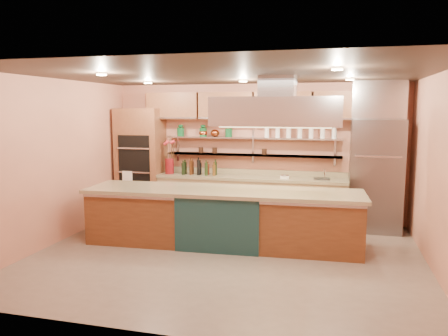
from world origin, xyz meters
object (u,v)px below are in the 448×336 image
(island, at_px, (223,217))
(copper_kettle, at_px, (215,133))
(kitchen_scale, at_px, (285,176))
(refrigerator, at_px, (375,176))
(green_canister, at_px, (229,133))
(flower_vase, at_px, (170,166))

(island, relative_size, copper_kettle, 23.80)
(island, height_order, kitchen_scale, kitchen_scale)
(refrigerator, bearing_deg, green_canister, 175.46)
(island, relative_size, kitchen_scale, 27.32)
(refrigerator, height_order, flower_vase, refrigerator)
(kitchen_scale, distance_m, copper_kettle, 1.72)
(refrigerator, height_order, copper_kettle, refrigerator)
(kitchen_scale, height_order, copper_kettle, copper_kettle)
(flower_vase, relative_size, kitchen_scale, 1.95)
(refrigerator, xyz_separation_m, island, (-2.55, -1.58, -0.58))
(island, bearing_deg, copper_kettle, 106.45)
(flower_vase, xyz_separation_m, green_canister, (1.23, 0.22, 0.71))
(island, xyz_separation_m, flower_vase, (-1.57, 1.59, 0.62))
(copper_kettle, distance_m, green_canister, 0.29)
(kitchen_scale, height_order, green_canister, green_canister)
(refrigerator, bearing_deg, flower_vase, 179.86)
(kitchen_scale, bearing_deg, island, -114.24)
(flower_vase, xyz_separation_m, kitchen_scale, (2.43, 0.00, -0.12))
(flower_vase, relative_size, green_canister, 1.87)
(kitchen_scale, bearing_deg, flower_vase, -175.96)
(refrigerator, height_order, kitchen_scale, refrigerator)
(refrigerator, xyz_separation_m, kitchen_scale, (-1.70, 0.01, -0.07))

